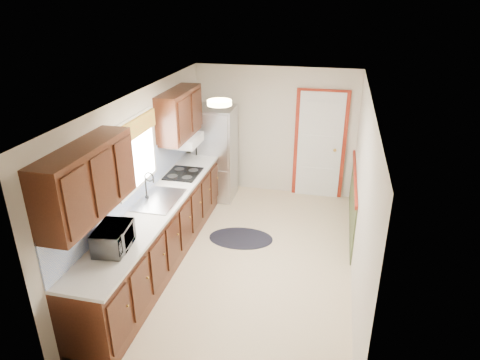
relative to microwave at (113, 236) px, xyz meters
The scene contains 8 objects.
room_shell 1.90m from the microwave, 50.70° to the left, with size 3.20×5.20×2.52m.
kitchen_run 1.21m from the microwave, 91.72° to the left, with size 0.63×4.00×2.20m.
back_wall_trim 4.29m from the microwave, 59.18° to the left, with size 1.12×2.30×2.08m.
ceiling_fixture 1.99m from the microwave, 54.59° to the left, with size 0.30×0.30×0.06m, color #FFD88C.
microwave is the anchor object (origin of this frame).
refrigerator 3.48m from the microwave, 87.03° to the left, with size 0.73×0.73×1.72m.
rug 2.51m from the microwave, 63.89° to the left, with size 1.01×0.65×0.01m, color black.
cooktop 2.22m from the microwave, 89.74° to the left, with size 0.50×0.60×0.02m, color black.
Camera 1 is at (1.09, -5.14, 3.58)m, focal length 32.00 mm.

